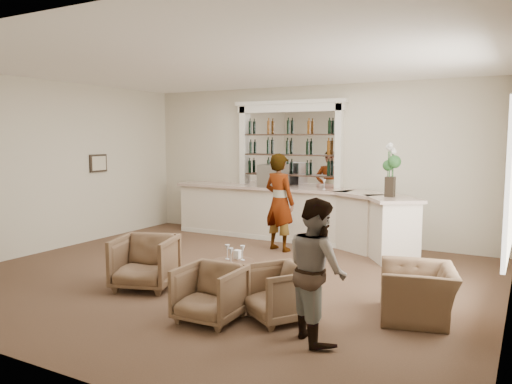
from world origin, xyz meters
TOP-DOWN VIEW (x-y plane):
  - ground at (0.00, 0.00)m, footprint 8.00×8.00m
  - room_shell at (0.16, 0.71)m, footprint 8.04×7.02m
  - bar_counter at (-0.16, 3.00)m, footprint 5.72×1.80m
  - back_bar_alcove at (-0.50, 3.41)m, footprint 2.64×0.25m
  - cocktail_table at (0.62, -0.73)m, footprint 0.60×0.60m
  - sommelier at (-0.08, 2.11)m, footprint 0.79×0.62m
  - guest at (2.20, -1.58)m, footprint 0.96×0.95m
  - armchair_left at (-0.70, -1.05)m, footprint 1.05×1.07m
  - armchair_center at (0.87, -1.68)m, footprint 0.74×0.76m
  - armchair_right at (1.59, -1.25)m, footprint 1.01×1.01m
  - armchair_far at (3.04, -0.38)m, footprint 1.10×1.19m
  - espresso_machine at (-0.66, 2.98)m, footprint 0.57×0.49m
  - flower_vase at (1.97, 2.46)m, footprint 0.25×0.25m
  - wine_glass_bar_left at (-0.64, 2.98)m, footprint 0.07×0.07m
  - wine_glass_bar_right at (0.47, 3.07)m, footprint 0.07×0.07m
  - wine_glass_tbl_a at (0.50, -0.70)m, footprint 0.07×0.07m
  - wine_glass_tbl_b at (0.72, -0.65)m, footprint 0.07×0.07m
  - wine_glass_tbl_c at (0.66, -0.86)m, footprint 0.07×0.07m
  - napkin_holder at (0.60, -0.59)m, footprint 0.08×0.08m

SIDE VIEW (x-z plane):
  - ground at x=0.00m, z-range 0.00..0.00m
  - cocktail_table at x=0.62m, z-range 0.00..0.50m
  - armchair_far at x=3.04m, z-range 0.00..0.65m
  - armchair_right at x=1.59m, z-range 0.00..0.67m
  - armchair_center at x=0.87m, z-range 0.00..0.68m
  - armchair_left at x=-0.70m, z-range 0.00..0.78m
  - napkin_holder at x=0.60m, z-range 0.50..0.62m
  - bar_counter at x=-0.16m, z-range 0.00..1.14m
  - wine_glass_tbl_a at x=0.50m, z-range 0.50..0.71m
  - wine_glass_tbl_b at x=0.72m, z-range 0.50..0.71m
  - wine_glass_tbl_c at x=0.66m, z-range 0.50..0.71m
  - guest at x=2.20m, z-range 0.00..1.57m
  - sommelier at x=-0.08m, z-range 0.00..1.90m
  - wine_glass_bar_left at x=-0.64m, z-range 1.14..1.35m
  - wine_glass_bar_right at x=0.47m, z-range 1.14..1.35m
  - espresso_machine at x=-0.66m, z-range 1.14..1.63m
  - flower_vase at x=1.97m, z-range 1.20..2.16m
  - back_bar_alcove at x=-0.50m, z-range 0.53..3.53m
  - room_shell at x=0.16m, z-range 0.68..4.00m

